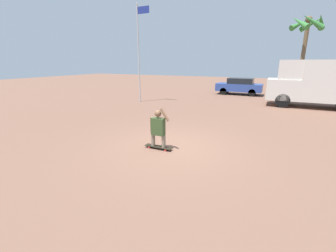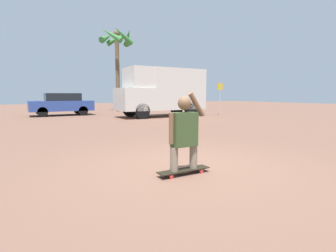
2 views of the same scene
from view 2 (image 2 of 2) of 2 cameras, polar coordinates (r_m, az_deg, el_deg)
name	(u,v)px [view 2 (image 2 of 2)]	position (r m, az deg, el deg)	size (l,w,h in m)	color
ground_plane	(188,167)	(5.24, 4.45, -8.84)	(80.00, 80.00, 0.00)	brown
skateboard	(184,170)	(4.74, 3.47, -9.62)	(1.00, 0.23, 0.09)	black
person_skateboarder	(184,130)	(4.59, 3.52, -0.87)	(0.74, 0.23, 1.38)	gray
camper_van	(163,91)	(17.03, -1.12, 7.73)	(5.70, 2.09, 3.06)	black
parked_car_blue	(62,104)	(19.31, -22.12, 4.50)	(4.04, 1.74, 1.51)	black
palm_tree_near_van	(117,45)	(23.27, -10.97, 16.97)	(2.86, 3.02, 6.88)	brown
street_sign	(220,95)	(18.69, 11.24, 6.73)	(0.44, 0.06, 2.19)	#B7B7BC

